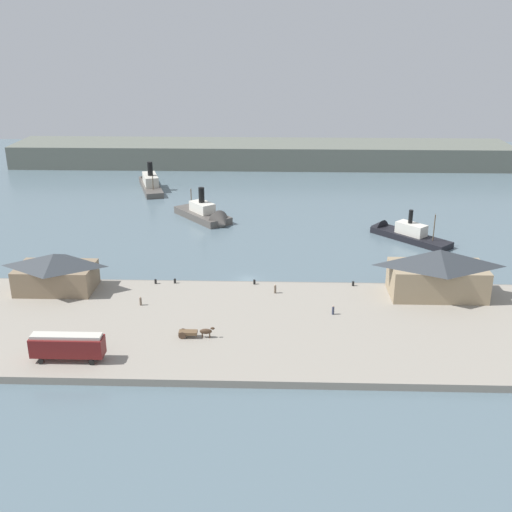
{
  "coord_description": "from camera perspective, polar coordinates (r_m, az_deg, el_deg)",
  "views": [
    {
      "loc": [
        5.53,
        -115.6,
        48.71
      ],
      "look_at": [
        1.51,
        8.38,
        2.0
      ],
      "focal_mm": 43.31,
      "sensor_mm": 36.0,
      "label": 1
    }
  ],
  "objects": [
    {
      "name": "mooring_post_center_east",
      "position": [
        120.92,
        8.96,
        -2.54
      ],
      "size": [
        0.44,
        0.44,
        0.9
      ],
      "primitive_type": "cylinder",
      "color": "black",
      "rests_on": "quay_promenade"
    },
    {
      "name": "ferry_outer_harbor",
      "position": [
        199.46,
        -9.78,
        6.7
      ],
      "size": [
        12.28,
        25.74,
        10.47
      ],
      "color": "#514C47",
      "rests_on": "ground"
    },
    {
      "name": "mooring_post_west",
      "position": [
        121.99,
        -9.26,
        -2.34
      ],
      "size": [
        0.44,
        0.44,
        0.9
      ],
      "primitive_type": "cylinder",
      "color": "black",
      "rests_on": "quay_promenade"
    },
    {
      "name": "ferry_mid_harbor",
      "position": [
        163.24,
        -4.48,
        3.73
      ],
      "size": [
        17.59,
        19.58,
        10.63
      ],
      "color": "#514C47",
      "rests_on": "ground"
    },
    {
      "name": "pedestrian_near_east_shed",
      "position": [
        113.22,
        -10.61,
        -4.14
      ],
      "size": [
        0.41,
        0.41,
        1.65
      ],
      "color": "#6B5B4C",
      "rests_on": "quay_promenade"
    },
    {
      "name": "seawall_edge",
      "position": [
        122.06,
        -0.89,
        -2.63
      ],
      "size": [
        110.0,
        0.8,
        1.0
      ],
      "primitive_type": "cube",
      "color": "slate",
      "rests_on": "ground"
    },
    {
      "name": "pedestrian_by_tram",
      "position": [
        116.2,
        1.78,
        -3.08
      ],
      "size": [
        0.44,
        0.44,
        1.76
      ],
      "color": "#6B5B4C",
      "rests_on": "quay_promenade"
    },
    {
      "name": "ferry_approaching_west",
      "position": [
        153.95,
        13.29,
        2.11
      ],
      "size": [
        18.85,
        19.37,
        9.39
      ],
      "color": "black",
      "rests_on": "ground"
    },
    {
      "name": "ferry_shed_central_terminal",
      "position": [
        118.67,
        16.45,
        -1.45
      ],
      "size": [
        17.63,
        9.29,
        9.05
      ],
      "color": "#998466",
      "rests_on": "quay_promenade"
    },
    {
      "name": "mooring_post_center_west",
      "position": [
        120.18,
        -0.15,
        -2.42
      ],
      "size": [
        0.44,
        0.44,
        0.9
      ],
      "primitive_type": "cylinder",
      "color": "black",
      "rests_on": "quay_promenade"
    },
    {
      "name": "ferry_shed_east_terminal",
      "position": [
        122.43,
        -18.03,
        -1.39
      ],
      "size": [
        14.55,
        8.98,
        7.31
      ],
      "color": "#847056",
      "rests_on": "quay_promenade"
    },
    {
      "name": "horse_cart",
      "position": [
        100.77,
        -5.67,
        -7.01
      ],
      "size": [
        5.82,
        1.44,
        1.87
      ],
      "color": "brown",
      "rests_on": "quay_promenade"
    },
    {
      "name": "pedestrian_at_waters_edge",
      "position": [
        108.72,
        7.13,
        -5.0
      ],
      "size": [
        0.42,
        0.42,
        1.68
      ],
      "color": "#33384C",
      "rests_on": "quay_promenade"
    },
    {
      "name": "quay_promenade",
      "position": [
        105.38,
        -1.36,
        -6.53
      ],
      "size": [
        110.0,
        36.0,
        1.2
      ],
      "primitive_type": "cube",
      "color": "gray",
      "rests_on": "ground"
    },
    {
      "name": "ground_plane",
      "position": [
        125.56,
        -0.81,
        -2.19
      ],
      "size": [
        320.0,
        320.0,
        0.0
      ],
      "primitive_type": "plane",
      "color": "slate"
    },
    {
      "name": "mooring_post_east",
      "position": [
        121.69,
        -7.5,
        -2.3
      ],
      "size": [
        0.44,
        0.44,
        0.9
      ],
      "primitive_type": "cylinder",
      "color": "black",
      "rests_on": "quay_promenade"
    },
    {
      "name": "far_headland",
      "position": [
        230.05,
        0.45,
        9.43
      ],
      "size": [
        180.0,
        24.0,
        8.0
      ],
      "primitive_type": "cube",
      "color": "#60665B",
      "rests_on": "ground"
    },
    {
      "name": "street_tram",
      "position": [
        97.31,
        -17.03,
        -7.89
      ],
      "size": [
        10.94,
        2.85,
        4.34
      ],
      "color": "maroon",
      "rests_on": "quay_promenade"
    }
  ]
}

